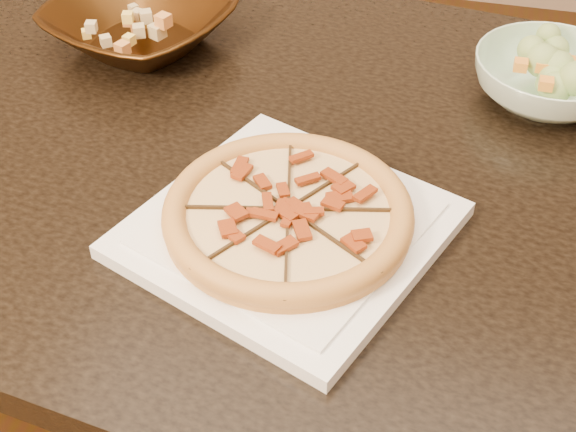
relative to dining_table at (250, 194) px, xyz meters
name	(u,v)px	position (x,y,z in m)	size (l,w,h in m)	color
dining_table	(250,194)	(0.00, 0.00, 0.00)	(1.52, 1.09, 0.75)	black
plate	(288,229)	(0.10, -0.17, 0.11)	(0.40, 0.40, 0.02)	white
pizza	(288,213)	(0.10, -0.17, 0.13)	(0.28, 0.28, 0.03)	#D29045
bronze_bowl	(140,25)	(-0.22, 0.19, 0.13)	(0.26, 0.26, 0.06)	#3D230D
salad_bowl	(549,79)	(0.37, 0.18, 0.13)	(0.21, 0.21, 0.06)	silver
salad	(556,47)	(0.37, 0.18, 0.18)	(0.09, 0.10, 0.04)	#99B860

